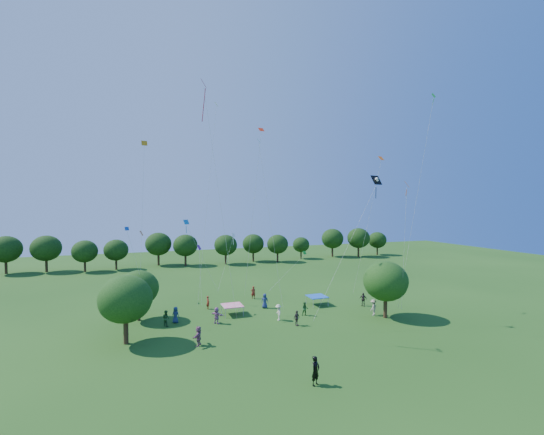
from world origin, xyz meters
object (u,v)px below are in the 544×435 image
at_px(tent_red_stripe, 232,305).
at_px(red_high_kite, 209,126).
at_px(near_tree_east, 386,281).
at_px(man_in_black, 316,371).
at_px(near_tree_north, 138,288).
at_px(pirate_kite, 375,183).
at_px(near_tree_west, 125,299).
at_px(tent_blue, 317,296).

distance_m(tent_red_stripe, red_high_kite, 19.53).
height_order(near_tree_east, man_in_black, near_tree_east).
bearing_deg(tent_red_stripe, near_tree_north, 172.08).
relative_size(man_in_black, red_high_kite, 0.09).
xyz_separation_m(near_tree_north, pirate_kite, (23.50, -8.28, 11.08)).
relative_size(near_tree_west, pirate_kite, 0.43).
distance_m(tent_blue, red_high_kite, 23.91).
bearing_deg(near_tree_west, pirate_kite, -4.20).
distance_m(tent_red_stripe, pirate_kite, 20.43).
xyz_separation_m(man_in_black, red_high_kite, (-4.99, 12.05, 18.52)).
distance_m(tent_red_stripe, man_in_black, 17.46).
bearing_deg(red_high_kite, tent_blue, 22.02).
bearing_deg(tent_blue, near_tree_north, 177.18).
distance_m(tent_blue, pirate_kite, 15.62).
relative_size(near_tree_north, near_tree_east, 0.87).
bearing_deg(tent_blue, near_tree_west, -165.70).
xyz_separation_m(near_tree_west, near_tree_north, (1.02, 6.48, -0.53)).
height_order(tent_red_stripe, man_in_black, man_in_black).
bearing_deg(tent_red_stripe, near_tree_west, -154.65).
distance_m(near_tree_north, tent_blue, 20.62).
xyz_separation_m(near_tree_north, near_tree_east, (25.15, -8.01, 0.55)).
height_order(near_tree_west, red_high_kite, red_high_kite).
bearing_deg(man_in_black, near_tree_north, 91.83).
bearing_deg(tent_blue, near_tree_east, -56.12).
bearing_deg(near_tree_west, near_tree_east, -3.35).
height_order(man_in_black, pirate_kite, pirate_kite).
xyz_separation_m(tent_blue, pirate_kite, (3.05, -7.27, 13.48)).
distance_m(tent_blue, man_in_black, 19.93).
xyz_separation_m(near_tree_east, pirate_kite, (-1.65, -0.27, 10.53)).
distance_m(near_tree_west, near_tree_east, 26.21).
bearing_deg(near_tree_north, man_in_black, -58.75).
relative_size(near_tree_north, pirate_kite, 0.38).
bearing_deg(red_high_kite, man_in_black, -67.50).
height_order(tent_red_stripe, pirate_kite, pirate_kite).
bearing_deg(near_tree_west, tent_blue, 14.30).
bearing_deg(tent_blue, man_in_black, -117.10).
bearing_deg(near_tree_north, tent_blue, -2.82).
bearing_deg(red_high_kite, tent_red_stripe, 57.44).
height_order(near_tree_east, red_high_kite, red_high_kite).
bearing_deg(man_in_black, red_high_kite, 83.08).
bearing_deg(tent_red_stripe, tent_blue, 1.91).
relative_size(tent_red_stripe, man_in_black, 1.11).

